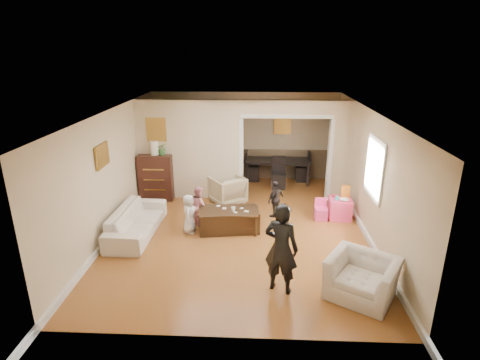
{
  "coord_description": "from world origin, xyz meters",
  "views": [
    {
      "loc": [
        0.37,
        -7.87,
        3.86
      ],
      "look_at": [
        0.0,
        0.2,
        1.05
      ],
      "focal_mm": 28.92,
      "sensor_mm": 36.0,
      "label": 1
    }
  ],
  "objects_px": {
    "child_kneel_b": "(199,205)",
    "play_table": "(340,209)",
    "sofa": "(136,221)",
    "coffee_table": "(229,220)",
    "coffee_cup": "(233,209)",
    "armchair_front": "(362,278)",
    "armchair_back": "(228,190)",
    "table_lamp": "(154,148)",
    "child_kneel_a": "(189,214)",
    "cyan_cup": "(337,198)",
    "dining_table": "(277,169)",
    "adult_person": "(281,248)",
    "child_toddler": "(276,199)",
    "dresser": "(157,177)"
  },
  "relations": [
    {
      "from": "armchair_back",
      "to": "coffee_table",
      "type": "relative_size",
      "value": 0.61
    },
    {
      "from": "dresser",
      "to": "child_toddler",
      "type": "height_order",
      "value": "dresser"
    },
    {
      "from": "sofa",
      "to": "play_table",
      "type": "relative_size",
      "value": 4.03
    },
    {
      "from": "sofa",
      "to": "adult_person",
      "type": "relative_size",
      "value": 1.3
    },
    {
      "from": "armchair_back",
      "to": "adult_person",
      "type": "bearing_deg",
      "value": 72.67
    },
    {
      "from": "child_kneel_b",
      "to": "coffee_table",
      "type": "bearing_deg",
      "value": -142.11
    },
    {
      "from": "table_lamp",
      "to": "child_toddler",
      "type": "bearing_deg",
      "value": -18.89
    },
    {
      "from": "table_lamp",
      "to": "child_kneel_a",
      "type": "xyz_separation_m",
      "value": [
        1.19,
        -1.96,
        -0.95
      ]
    },
    {
      "from": "table_lamp",
      "to": "adult_person",
      "type": "relative_size",
      "value": 0.23
    },
    {
      "from": "armchair_front",
      "to": "child_kneel_a",
      "type": "xyz_separation_m",
      "value": [
        -3.16,
        2.13,
        0.1
      ]
    },
    {
      "from": "armchair_front",
      "to": "dining_table",
      "type": "relative_size",
      "value": 0.53
    },
    {
      "from": "cyan_cup",
      "to": "dining_table",
      "type": "distance_m",
      "value": 2.98
    },
    {
      "from": "armchair_back",
      "to": "adult_person",
      "type": "xyz_separation_m",
      "value": [
        1.15,
        -3.73,
        0.42
      ]
    },
    {
      "from": "table_lamp",
      "to": "dining_table",
      "type": "distance_m",
      "value": 3.77
    },
    {
      "from": "sofa",
      "to": "armchair_back",
      "type": "height_order",
      "value": "armchair_back"
    },
    {
      "from": "sofa",
      "to": "dining_table",
      "type": "relative_size",
      "value": 1.03
    },
    {
      "from": "armchair_back",
      "to": "armchair_front",
      "type": "xyz_separation_m",
      "value": [
        2.46,
        -3.83,
        -0.02
      ]
    },
    {
      "from": "sofa",
      "to": "play_table",
      "type": "height_order",
      "value": "sofa"
    },
    {
      "from": "child_kneel_a",
      "to": "child_kneel_b",
      "type": "height_order",
      "value": "child_kneel_b"
    },
    {
      "from": "armchair_back",
      "to": "coffee_table",
      "type": "xyz_separation_m",
      "value": [
        0.15,
        -1.55,
        -0.12
      ]
    },
    {
      "from": "coffee_cup",
      "to": "armchair_front",
      "type": "bearing_deg",
      "value": -45.25
    },
    {
      "from": "play_table",
      "to": "child_kneel_a",
      "type": "relative_size",
      "value": 0.58
    },
    {
      "from": "coffee_table",
      "to": "dining_table",
      "type": "distance_m",
      "value": 3.61
    },
    {
      "from": "coffee_table",
      "to": "coffee_cup",
      "type": "relative_size",
      "value": 12.82
    },
    {
      "from": "child_kneel_a",
      "to": "armchair_front",
      "type": "bearing_deg",
      "value": -122.89
    },
    {
      "from": "sofa",
      "to": "play_table",
      "type": "bearing_deg",
      "value": -75.67
    },
    {
      "from": "dresser",
      "to": "child_kneel_a",
      "type": "relative_size",
      "value": 1.39
    },
    {
      "from": "sofa",
      "to": "dresser",
      "type": "height_order",
      "value": "dresser"
    },
    {
      "from": "play_table",
      "to": "child_toddler",
      "type": "height_order",
      "value": "child_toddler"
    },
    {
      "from": "table_lamp",
      "to": "child_kneel_a",
      "type": "height_order",
      "value": "table_lamp"
    },
    {
      "from": "cyan_cup",
      "to": "child_kneel_a",
      "type": "xyz_separation_m",
      "value": [
        -3.31,
        -0.84,
        -0.09
      ]
    },
    {
      "from": "coffee_table",
      "to": "child_toddler",
      "type": "bearing_deg",
      "value": 35.54
    },
    {
      "from": "table_lamp",
      "to": "child_kneel_a",
      "type": "relative_size",
      "value": 0.41
    },
    {
      "from": "coffee_cup",
      "to": "cyan_cup",
      "type": "height_order",
      "value": "coffee_cup"
    },
    {
      "from": "sofa",
      "to": "play_table",
      "type": "xyz_separation_m",
      "value": [
        4.54,
        1.01,
        -0.05
      ]
    },
    {
      "from": "armchair_front",
      "to": "coffee_table",
      "type": "bearing_deg",
      "value": 167.15
    },
    {
      "from": "table_lamp",
      "to": "child_toddler",
      "type": "height_order",
      "value": "table_lamp"
    },
    {
      "from": "child_toddler",
      "to": "armchair_front",
      "type": "bearing_deg",
      "value": 63.67
    },
    {
      "from": "child_kneel_b",
      "to": "play_table",
      "type": "bearing_deg",
      "value": -111.2
    },
    {
      "from": "play_table",
      "to": "adult_person",
      "type": "bearing_deg",
      "value": -118.04
    },
    {
      "from": "sofa",
      "to": "child_kneel_b",
      "type": "relative_size",
      "value": 2.26
    },
    {
      "from": "table_lamp",
      "to": "dining_table",
      "type": "xyz_separation_m",
      "value": [
        3.26,
        1.59,
        -1.04
      ]
    },
    {
      "from": "coffee_table",
      "to": "child_kneel_a",
      "type": "xyz_separation_m",
      "value": [
        -0.85,
        -0.15,
        0.19
      ]
    },
    {
      "from": "coffee_table",
      "to": "play_table",
      "type": "height_order",
      "value": "play_table"
    },
    {
      "from": "armchair_back",
      "to": "cyan_cup",
      "type": "bearing_deg",
      "value": 127.24
    },
    {
      "from": "coffee_table",
      "to": "child_toddler",
      "type": "height_order",
      "value": "child_toddler"
    },
    {
      "from": "adult_person",
      "to": "child_kneel_b",
      "type": "distance_m",
      "value": 3.03
    },
    {
      "from": "cyan_cup",
      "to": "adult_person",
      "type": "height_order",
      "value": "adult_person"
    },
    {
      "from": "armchair_front",
      "to": "child_toddler",
      "type": "relative_size",
      "value": 1.15
    },
    {
      "from": "armchair_back",
      "to": "armchair_front",
      "type": "relative_size",
      "value": 0.76
    }
  ]
}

